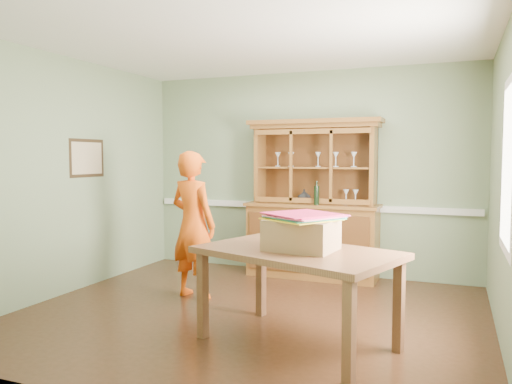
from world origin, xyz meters
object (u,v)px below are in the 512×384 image
at_px(china_hutch, 313,222).
at_px(dining_table, 297,261).
at_px(person, 193,225).
at_px(cardboard_box, 301,235).

bearing_deg(china_hutch, dining_table, -77.76).
relative_size(china_hutch, person, 1.25).
relative_size(dining_table, person, 1.12).
distance_m(china_hutch, dining_table, 2.42).
bearing_deg(dining_table, person, 166.36).
height_order(china_hutch, person, china_hutch).
xyz_separation_m(china_hutch, cardboard_box, (0.55, -2.37, 0.21)).
xyz_separation_m(china_hutch, person, (-0.98, -1.43, 0.09)).
bearing_deg(china_hutch, person, -124.51).
height_order(dining_table, cardboard_box, cardboard_box).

